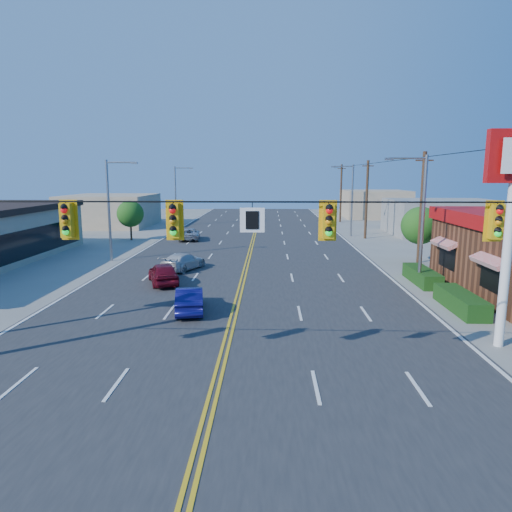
{
  "coord_description": "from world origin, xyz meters",
  "views": [
    {
      "loc": [
        1.72,
        -13.79,
        6.78
      ],
      "look_at": [
        0.95,
        12.13,
        2.2
      ],
      "focal_mm": 32.0,
      "sensor_mm": 36.0,
      "label": 1
    }
  ],
  "objects_px": {
    "car_magenta": "(163,274)",
    "car_white": "(183,262)",
    "car_blue": "(190,300)",
    "signal_span": "(209,238)",
    "car_silver": "(189,235)"
  },
  "relations": [
    {
      "from": "signal_span",
      "to": "car_white",
      "type": "relative_size",
      "value": 5.78
    },
    {
      "from": "car_blue",
      "to": "car_white",
      "type": "distance_m",
      "value": 10.42
    },
    {
      "from": "car_magenta",
      "to": "car_silver",
      "type": "relative_size",
      "value": 0.88
    },
    {
      "from": "signal_span",
      "to": "car_blue",
      "type": "relative_size",
      "value": 6.45
    },
    {
      "from": "car_blue",
      "to": "car_white",
      "type": "bearing_deg",
      "value": -86.83
    },
    {
      "from": "signal_span",
      "to": "car_silver",
      "type": "height_order",
      "value": "signal_span"
    },
    {
      "from": "car_magenta",
      "to": "car_silver",
      "type": "xyz_separation_m",
      "value": [
        -1.83,
        19.85,
        -0.05
      ]
    },
    {
      "from": "car_magenta",
      "to": "car_white",
      "type": "height_order",
      "value": "car_magenta"
    },
    {
      "from": "signal_span",
      "to": "car_white",
      "type": "distance_m",
      "value": 19.35
    },
    {
      "from": "car_silver",
      "to": "car_magenta",
      "type": "bearing_deg",
      "value": 88.05
    },
    {
      "from": "car_blue",
      "to": "car_white",
      "type": "height_order",
      "value": "car_blue"
    },
    {
      "from": "car_magenta",
      "to": "car_white",
      "type": "distance_m",
      "value": 4.35
    },
    {
      "from": "car_magenta",
      "to": "signal_span",
      "type": "bearing_deg",
      "value": 88.55
    },
    {
      "from": "car_blue",
      "to": "car_silver",
      "type": "xyz_separation_m",
      "value": [
        -4.5,
        25.7,
        0.0
      ]
    },
    {
      "from": "signal_span",
      "to": "car_white",
      "type": "bearing_deg",
      "value": 103.38
    }
  ]
}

